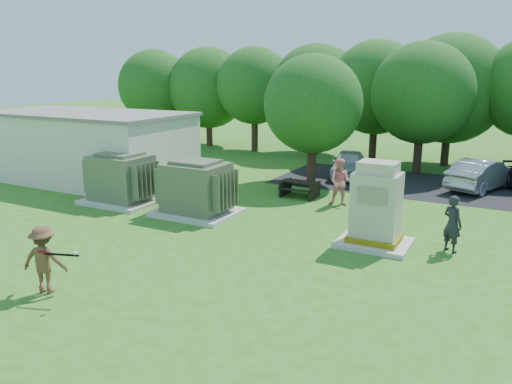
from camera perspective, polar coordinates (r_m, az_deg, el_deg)
The scene contains 15 objects.
ground at distance 14.04m, azimuth -7.80°, elevation -8.63°, with size 120.00×120.00×0.00m, color #2D6619.
service_building at distance 25.86m, azimuth -18.77°, elevation 4.80°, with size 10.00×5.00×3.20m, color beige.
service_building_roof at distance 25.67m, azimuth -19.06°, elevation 8.49°, with size 10.20×5.20×0.15m, color slate.
parking_strip at distance 24.55m, azimuth 25.71°, elevation -0.10°, with size 20.00×6.00×0.01m, color #232326.
transformer_left at distance 21.08m, azimuth -15.12°, elevation 1.41°, with size 3.00×2.40×2.07m.
transformer_right at distance 18.79m, azimuth -6.83°, elevation 0.31°, with size 3.00×2.40×2.07m.
generator_cabinet at distance 15.73m, azimuth 13.55°, elevation -1.95°, with size 2.18×1.78×2.65m.
picnic_table at distance 21.50m, azimuth 5.03°, elevation 0.58°, with size 1.58×1.18×0.68m.
batter at distance 13.25m, azimuth -23.06°, elevation -7.11°, with size 1.10×0.63×1.70m, color brown.
person_by_generator at distance 15.95m, azimuth 21.53°, elevation -3.41°, with size 0.64×0.42×1.74m, color black.
person_at_picnic at distance 20.20m, azimuth 9.67°, elevation 1.12°, with size 0.93×0.72×1.91m, color pink.
car_white at distance 25.83m, azimuth 10.55°, elevation 3.19°, with size 1.58×3.92×1.33m, color silver.
car_silver_a at distance 24.87m, azimuth 24.38°, elevation 1.85°, with size 1.48×4.25×1.40m, color #A1A0A5.
batting_equipment at distance 12.63m, azimuth -21.52°, elevation -6.59°, with size 1.19×0.33×0.22m.
tree_row at distance 29.58m, azimuth 16.75°, elevation 10.98°, with size 41.30×13.30×7.30m.
Camera 1 is at (7.71, -10.45, 5.33)m, focal length 35.00 mm.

